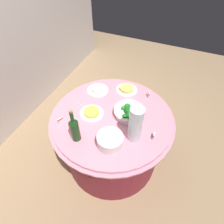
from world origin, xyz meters
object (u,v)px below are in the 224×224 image
food_plate_noodles (127,89)px  label_placard_mid (149,94)px  plate_stack (110,140)px  wine_bottle (75,129)px  broccoli_bowl (129,112)px  serving_tongs (82,104)px  label_placard_front (60,120)px  decorative_fruit_vase (135,126)px  food_plate_rice (98,90)px  label_placard_rear (154,136)px  food_plate_fried_egg (92,113)px

food_plate_noodles → label_placard_mid: 0.24m
plate_stack → wine_bottle: size_ratio=0.62×
food_plate_noodles → broccoli_bowl: bearing=-155.7°
serving_tongs → label_placard_front: size_ratio=2.92×
decorative_fruit_vase → food_plate_rice: (0.41, 0.54, -0.14)m
food_plate_rice → label_placard_rear: label_placard_rear is taller
wine_bottle → label_placard_rear: size_ratio=6.11×
broccoli_bowl → plate_stack: size_ratio=1.33×
serving_tongs → food_plate_noodles: 0.49m
food_plate_fried_egg → label_placard_rear: bearing=-93.5°
decorative_fruit_vase → food_plate_noodles: decorative_fruit_vase is taller
decorative_fruit_vase → serving_tongs: size_ratio=2.12×
decorative_fruit_vase → label_placard_front: size_ratio=6.18×
decorative_fruit_vase → label_placard_rear: 0.20m
serving_tongs → food_plate_rice: size_ratio=0.73×
label_placard_rear → food_plate_rice: bearing=62.9°
label_placard_front → label_placard_mid: same height
label_placard_front → label_placard_rear: bearing=-78.4°
food_plate_fried_egg → decorative_fruit_vase: bearing=-102.4°
broccoli_bowl → serving_tongs: (-0.04, 0.47, -0.04)m
wine_bottle → food_plate_rice: size_ratio=1.53×
wine_bottle → decorative_fruit_vase: (0.19, -0.43, 0.02)m
wine_bottle → food_plate_fried_egg: wine_bottle is taller
food_plate_rice → label_placard_mid: bearing=-76.7°
decorative_fruit_vase → food_plate_rice: 0.69m
food_plate_fried_egg → food_plate_rice: size_ratio=1.00×
label_placard_mid → label_placard_rear: same height
wine_bottle → food_plate_rice: bearing=9.8°
label_placard_front → label_placard_mid: (0.64, -0.62, 0.00)m
label_placard_front → decorative_fruit_vase: bearing=-80.9°
broccoli_bowl → food_plate_noodles: broccoli_bowl is taller
food_plate_rice → label_placard_rear: size_ratio=4.00×
decorative_fruit_vase → label_placard_front: decorative_fruit_vase is taller
broccoli_bowl → food_plate_fried_egg: 0.35m
wine_bottle → serving_tongs: wine_bottle is taller
wine_bottle → label_placard_rear: bearing=-66.4°
food_plate_fried_egg → label_placard_mid: bearing=-43.6°
wine_bottle → label_placard_rear: (0.25, -0.58, -0.10)m
wine_bottle → food_plate_fried_egg: 0.31m
plate_stack → label_placard_mid: (0.67, -0.13, -0.02)m
label_placard_front → label_placard_mid: 0.89m
food_plate_rice → label_placard_rear: (-0.35, -0.69, 0.02)m
label_placard_front → label_placard_rear: same height
serving_tongs → food_plate_fried_egg: bearing=-118.2°
food_plate_noodles → label_placard_rear: label_placard_rear is taller
decorative_fruit_vase → plate_stack: bearing=131.7°
wine_bottle → decorative_fruit_vase: decorative_fruit_vase is taller
food_plate_rice → label_placard_front: (-0.52, 0.11, 0.02)m
broccoli_bowl → label_placard_mid: size_ratio=5.09×
broccoli_bowl → label_placard_front: bearing=121.0°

